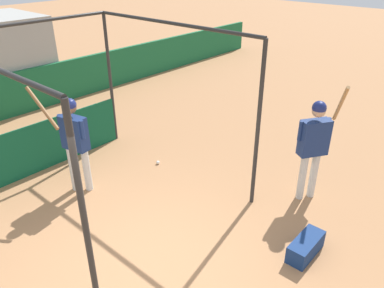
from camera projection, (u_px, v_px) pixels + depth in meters
The scene contains 6 objects.
ground_plane at pixel (144, 270), 5.23m from camera, with size 60.00×60.00×0.00m, color #A8754C.
batting_cage at pixel (68, 118), 6.73m from camera, with size 3.32×3.89×2.89m.
player_batter at pixel (74, 137), 6.51m from camera, with size 0.58×0.92×1.98m.
player_waiting at pixel (314, 141), 6.28m from camera, with size 0.84×0.62×2.15m.
equipment_bag at pixel (306, 247), 5.45m from camera, with size 0.70×0.28×0.28m.
baseball at pixel (158, 162), 7.82m from camera, with size 0.07×0.07×0.07m.
Camera 1 is at (-2.43, -3.04, 3.97)m, focal length 35.00 mm.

